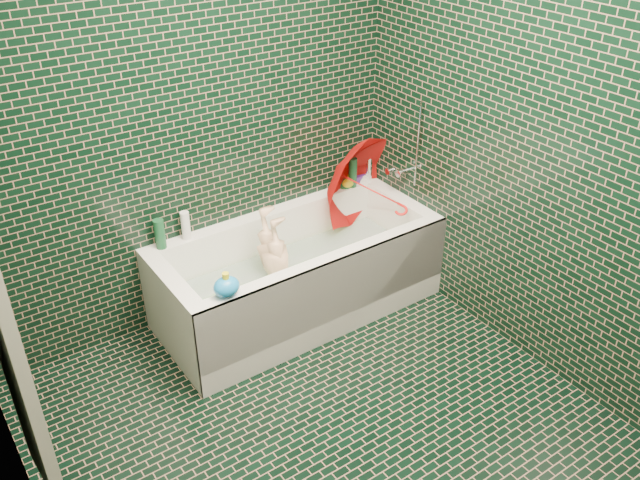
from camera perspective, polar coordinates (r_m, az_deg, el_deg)
floor at (r=3.48m, az=1.36°, el=-16.77°), size 2.80×2.80×0.00m
wall_back at (r=3.79m, az=-11.11°, el=10.06°), size 2.80×0.00×2.80m
wall_right at (r=3.53m, az=19.10°, el=7.29°), size 0.00×2.80×2.80m
bathtub at (r=4.16m, az=-1.73°, el=-3.56°), size 1.70×0.75×0.55m
bath_mat at (r=4.20m, az=-1.85°, el=-4.07°), size 1.35×0.47×0.01m
water at (r=4.12m, az=-1.89°, el=-2.44°), size 1.48×0.53×0.00m
towel at (r=2.62m, az=-24.49°, el=-8.65°), size 0.08×0.44×1.12m
faucet at (r=4.31m, az=7.21°, el=6.20°), size 0.18×0.19×0.55m
child at (r=4.07m, az=-3.50°, el=-2.80°), size 0.88×0.45×0.26m
umbrella at (r=4.34m, az=4.42°, el=4.18°), size 0.96×0.91×0.87m
soap_bottle_a at (r=4.58m, az=3.84°, el=4.83°), size 0.12×0.12×0.23m
soap_bottle_b at (r=4.58m, az=3.51°, el=4.87°), size 0.09×0.09×0.19m
soap_bottle_c at (r=4.51m, az=2.63°, el=4.42°), size 0.14×0.14×0.16m
bottle_right_tall at (r=4.48m, az=2.77°, el=5.70°), size 0.06×0.06×0.20m
bottle_right_pump at (r=4.60m, az=4.12°, el=6.09°), size 0.05×0.05×0.16m
bottle_left_tall at (r=3.91m, az=-13.34°, el=0.50°), size 0.07×0.07×0.18m
bottle_left_short at (r=3.97m, az=-11.25°, el=1.20°), size 0.06×0.06×0.17m
rubber_duck at (r=4.50m, az=2.41°, el=4.91°), size 0.11×0.09×0.09m
bath_toy at (r=3.46m, az=-7.88°, el=-3.89°), size 0.15×0.13×0.14m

